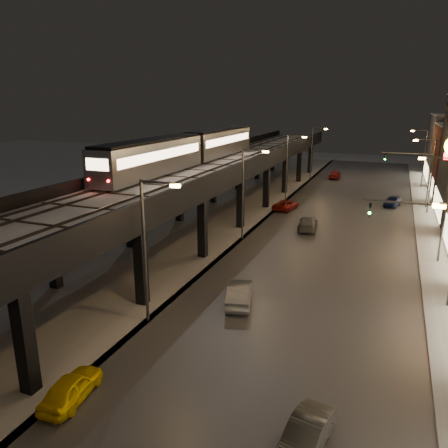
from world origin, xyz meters
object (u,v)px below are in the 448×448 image
(car_mid_dark, at_px, (308,224))
(car_onc_silver, at_px, (305,438))
(car_onc_red, at_px, (392,202))
(car_mid_silver, at_px, (286,205))
(subway_train, at_px, (191,148))
(car_taxi, at_px, (71,389))
(car_far_white, at_px, (335,175))
(car_near_white, at_px, (239,294))

(car_mid_dark, distance_m, car_onc_silver, 31.13)
(car_onc_silver, bearing_deg, car_onc_red, 96.10)
(car_mid_silver, distance_m, car_onc_silver, 39.77)
(subway_train, bearing_deg, car_mid_silver, 43.91)
(subway_train, bearing_deg, car_onc_red, 35.73)
(car_onc_silver, bearing_deg, subway_train, 131.68)
(car_taxi, bearing_deg, car_onc_red, -112.57)
(subway_train, xyz_separation_m, car_far_white, (11.57, 34.05, -7.50))
(subway_train, distance_m, car_taxi, 32.80)
(car_near_white, relative_size, car_onc_red, 1.15)
(car_taxi, height_order, car_onc_red, car_onc_red)
(car_mid_silver, distance_m, car_far_white, 25.59)
(car_taxi, relative_size, car_mid_dark, 0.79)
(car_taxi, distance_m, car_onc_silver, 10.63)
(car_taxi, height_order, car_mid_silver, car_mid_silver)
(car_onc_silver, distance_m, car_onc_red, 45.37)
(car_onc_silver, bearing_deg, car_mid_dark, 109.91)
(car_mid_silver, bearing_deg, car_onc_silver, 113.17)
(car_far_white, distance_m, car_onc_silver, 64.35)
(subway_train, xyz_separation_m, car_mid_silver, (8.93, 8.60, -7.63))
(car_far_white, xyz_separation_m, car_onc_silver, (7.48, -63.92, -0.12))
(subway_train, distance_m, car_onc_red, 27.51)
(car_near_white, xyz_separation_m, car_onc_silver, (6.72, -11.31, -0.09))
(car_taxi, height_order, car_near_white, car_near_white)
(car_taxi, height_order, car_onc_silver, car_onc_silver)
(car_onc_red, bearing_deg, subway_train, -130.50)
(car_far_white, bearing_deg, car_mid_dark, 91.32)
(car_near_white, xyz_separation_m, car_mid_dark, (0.91, 19.27, -0.06))
(car_taxi, relative_size, car_onc_red, 0.95)
(car_mid_silver, height_order, car_mid_dark, car_mid_dark)
(car_onc_silver, bearing_deg, car_taxi, -166.06)
(subway_train, bearing_deg, car_near_white, -56.39)
(subway_train, distance_m, car_far_white, 36.74)
(car_mid_silver, relative_size, car_onc_silver, 1.17)
(car_near_white, distance_m, car_onc_silver, 13.16)
(car_mid_silver, xyz_separation_m, car_onc_red, (12.53, 6.84, 0.03))
(car_far_white, relative_size, car_onc_red, 1.15)
(car_near_white, height_order, car_far_white, car_far_white)
(car_taxi, relative_size, car_onc_silver, 0.94)
(car_taxi, xyz_separation_m, car_mid_dark, (4.78, 31.47, 0.05))
(car_taxi, xyz_separation_m, car_near_white, (3.87, 12.20, 0.11))
(car_onc_red, bearing_deg, car_near_white, -91.27)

